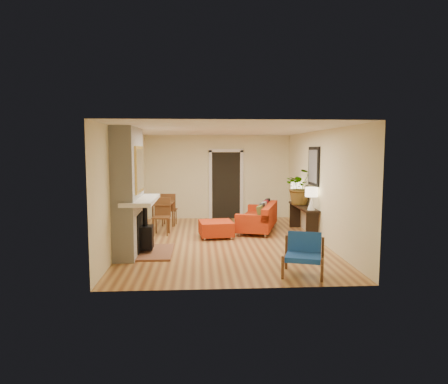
# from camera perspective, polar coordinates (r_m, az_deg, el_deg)

# --- Properties ---
(room_shell) EXTENTS (6.50, 6.50, 6.50)m
(room_shell) POSITION_cam_1_polar(r_m,az_deg,el_deg) (11.96, 2.17, 1.67)
(room_shell) COLOR tan
(room_shell) RESTS_ON ground
(fireplace) EXTENTS (1.09, 1.68, 2.60)m
(fireplace) POSITION_cam_1_polar(r_m,az_deg,el_deg) (8.40, -13.24, -0.33)
(fireplace) COLOR white
(fireplace) RESTS_ON ground
(sofa) EXTENTS (1.38, 2.12, 0.77)m
(sofa) POSITION_cam_1_polar(r_m,az_deg,el_deg) (10.76, 5.22, -3.68)
(sofa) COLOR silver
(sofa) RESTS_ON ground
(ottoman) EXTENTS (0.88, 0.88, 0.40)m
(ottoman) POSITION_cam_1_polar(r_m,az_deg,el_deg) (9.87, -1.15, -5.17)
(ottoman) COLOR silver
(ottoman) RESTS_ON ground
(blue_chair) EXTENTS (0.85, 0.84, 0.71)m
(blue_chair) POSITION_cam_1_polar(r_m,az_deg,el_deg) (7.13, 11.33, -8.39)
(blue_chair) COLOR brown
(blue_chair) RESTS_ON ground
(dining_table) EXTENTS (0.82, 1.75, 0.93)m
(dining_table) POSITION_cam_1_polar(r_m,az_deg,el_deg) (10.86, -8.75, -2.19)
(dining_table) COLOR brown
(dining_table) RESTS_ON ground
(console_table) EXTENTS (0.34, 1.85, 0.72)m
(console_table) POSITION_cam_1_polar(r_m,az_deg,el_deg) (10.45, 11.23, -2.74)
(console_table) COLOR black
(console_table) RESTS_ON ground
(lamp_near) EXTENTS (0.30, 0.30, 0.54)m
(lamp_near) POSITION_cam_1_polar(r_m,az_deg,el_deg) (9.69, 12.38, -0.54)
(lamp_near) COLOR white
(lamp_near) RESTS_ON console_table
(lamp_far) EXTENTS (0.30, 0.30, 0.54)m
(lamp_far) POSITION_cam_1_polar(r_m,az_deg,el_deg) (11.12, 10.28, 0.33)
(lamp_far) COLOR white
(lamp_far) RESTS_ON console_table
(houseplant) EXTENTS (0.85, 0.74, 0.94)m
(houseplant) POSITION_cam_1_polar(r_m,az_deg,el_deg) (10.58, 10.94, 0.74)
(houseplant) COLOR #1E5919
(houseplant) RESTS_ON console_table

